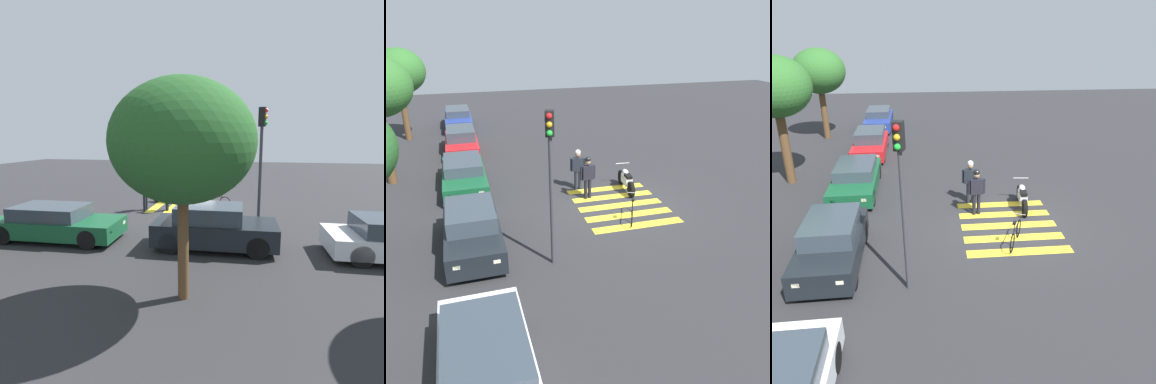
{
  "view_description": "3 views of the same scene",
  "coord_description": "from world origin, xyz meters",
  "views": [
    {
      "loc": [
        -2.88,
        15.47,
        3.62
      ],
      "look_at": [
        -0.14,
        0.61,
        0.89
      ],
      "focal_mm": 28.69,
      "sensor_mm": 36.0,
      "label": 1
    },
    {
      "loc": [
        -13.68,
        5.68,
        6.88
      ],
      "look_at": [
        0.14,
        1.74,
        0.73
      ],
      "focal_mm": 37.68,
      "sensor_mm": 36.0,
      "label": 2
    },
    {
      "loc": [
        -12.47,
        2.85,
        6.81
      ],
      "look_at": [
        0.73,
        1.57,
        1.08
      ],
      "focal_mm": 36.87,
      "sensor_mm": 36.0,
      "label": 3
    }
  ],
  "objects": [
    {
      "name": "ground_plane",
      "position": [
        0.0,
        0.0,
        0.0
      ],
      "size": [
        60.0,
        60.0,
        0.0
      ],
      "primitive_type": "plane",
      "color": "#2B2B2D"
    },
    {
      "name": "police_motorcycle",
      "position": [
        1.39,
        -0.8,
        0.47
      ],
      "size": [
        2.09,
        0.62,
        1.05
      ],
      "color": "black",
      "rests_on": "ground_plane"
    },
    {
      "name": "leaning_bicycle",
      "position": [
        -1.32,
        0.06,
        0.36
      ],
      "size": [
        1.54,
        0.74,
        0.98
      ],
      "color": "black",
      "rests_on": "ground_plane"
    },
    {
      "name": "officer_on_foot",
      "position": [
        1.03,
        1.07,
        1.07
      ],
      "size": [
        0.27,
        0.68,
        1.83
      ],
      "color": "black",
      "rests_on": "ground_plane"
    },
    {
      "name": "officer_by_motorcycle",
      "position": [
        2.13,
        1.18,
        1.05
      ],
      "size": [
        0.3,
        0.66,
        1.81
      ],
      "color": "#1E232D",
      "rests_on": "ground_plane"
    },
    {
      "name": "crosswalk_stripes",
      "position": [
        0.0,
        0.0,
        0.0
      ],
      "size": [
        4.05,
        3.46,
        0.01
      ],
      "color": "yellow",
      "rests_on": "ground_plane"
    },
    {
      "name": "car_black_suv",
      "position": [
        -1.82,
        5.82,
        0.69
      ],
      "size": [
        4.02,
        1.81,
        1.43
      ],
      "color": "black",
      "rests_on": "ground_plane"
    },
    {
      "name": "car_green_compact",
      "position": [
        3.8,
        5.97,
        0.6
      ],
      "size": [
        4.56,
        1.9,
        1.23
      ],
      "color": "black",
      "rests_on": "ground_plane"
    },
    {
      "name": "traffic_light_pole",
      "position": [
        -3.34,
        3.52,
        3.12
      ],
      "size": [
        0.35,
        0.3,
        4.7
      ],
      "color": "#38383D",
      "rests_on": "ground_plane"
    },
    {
      "name": "street_tree_mid",
      "position": [
        -1.51,
        9.14,
        3.51
      ],
      "size": [
        3.09,
        3.09,
        4.83
      ],
      "color": "brown",
      "rests_on": "ground_plane"
    }
  ]
}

